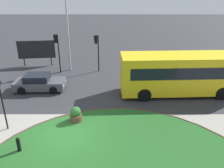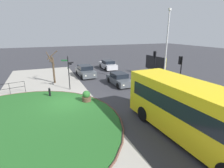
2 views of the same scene
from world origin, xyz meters
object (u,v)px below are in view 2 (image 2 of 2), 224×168
object	(u,v)px
lamppost_tall	(167,46)
street_tree_bare	(53,67)
bus_yellow	(193,112)
car_far_lane	(119,79)
signpost_directional	(69,70)
bollard_foreground	(50,92)
car_near_lane	(108,65)
planter_near_signpost	(86,97)
billboard_left	(155,63)
traffic_light_near	(180,66)
car_trailing	(85,71)
traffic_light_far	(155,60)

from	to	relation	value
lamppost_tall	street_tree_bare	world-z (taller)	lamppost_tall
bus_yellow	car_far_lane	xyz separation A→B (m)	(-11.15, 0.70, -1.07)
signpost_directional	street_tree_bare	bearing A→B (deg)	-156.83
bollard_foreground	bus_yellow	size ratio (longest dim) A/B	0.10
street_tree_bare	car_near_lane	bearing A→B (deg)	120.30
planter_near_signpost	billboard_left	bearing A→B (deg)	117.05
traffic_light_near	lamppost_tall	xyz separation A→B (m)	(-2.74, 0.36, 1.75)
car_near_lane	bus_yellow	bearing A→B (deg)	173.52
car_near_lane	billboard_left	distance (m)	8.04
traffic_light_near	street_tree_bare	distance (m)	13.93
bus_yellow	car_trailing	size ratio (longest dim) A/B	2.15
car_near_lane	lamppost_tall	world-z (taller)	lamppost_tall
bollard_foreground	traffic_light_near	bearing A→B (deg)	74.90
planter_near_signpost	bus_yellow	bearing A→B (deg)	28.72
car_far_lane	lamppost_tall	bearing A→B (deg)	68.79
bus_yellow	street_tree_bare	distance (m)	15.92
billboard_left	planter_near_signpost	xyz separation A→B (m)	(5.66, -11.08, -1.23)
street_tree_bare	billboard_left	bearing A→B (deg)	83.50
lamppost_tall	car_far_lane	bearing A→B (deg)	-109.51
car_trailing	traffic_light_near	xyz separation A→B (m)	(9.66, 7.18, 1.93)
lamppost_tall	car_trailing	bearing A→B (deg)	-132.54
bollard_foreground	car_near_lane	xyz separation A→B (m)	(-9.80, 9.54, 0.21)
bollard_foreground	billboard_left	distance (m)	14.37
car_far_lane	street_tree_bare	xyz separation A→B (m)	(-3.50, -6.92, 1.28)
billboard_left	street_tree_bare	world-z (taller)	street_tree_bare
bus_yellow	bollard_foreground	bearing A→B (deg)	-147.54
traffic_light_near	bollard_foreground	bearing A→B (deg)	76.23
traffic_light_near	billboard_left	xyz separation A→B (m)	(-6.45, 1.79, -0.93)
car_trailing	lamppost_tall	world-z (taller)	lamppost_tall
car_trailing	traffic_light_near	world-z (taller)	traffic_light_near
bollard_foreground	traffic_light_far	world-z (taller)	traffic_light_far
signpost_directional	billboard_left	size ratio (longest dim) A/B	0.93
bus_yellow	car_near_lane	size ratio (longest dim) A/B	2.08
bus_yellow	lamppost_tall	bearing A→B (deg)	147.01
traffic_light_near	billboard_left	bearing A→B (deg)	-14.16
signpost_directional	bollard_foreground	world-z (taller)	signpost_directional
car_near_lane	car_trailing	bearing A→B (deg)	127.79
signpost_directional	traffic_light_near	bearing A→B (deg)	64.33
street_tree_bare	traffic_light_far	bearing A→B (deg)	69.12
bollard_foreground	street_tree_bare	distance (m)	4.95
bus_yellow	billboard_left	bearing A→B (deg)	149.53
traffic_light_far	planter_near_signpost	distance (m)	9.67
car_far_lane	traffic_light_near	world-z (taller)	traffic_light_near
bus_yellow	car_trailing	xyz separation A→B (m)	(-16.36, -2.00, -1.00)
car_far_lane	street_tree_bare	size ratio (longest dim) A/B	1.07
car_near_lane	lamppost_tall	size ratio (longest dim) A/B	0.54
signpost_directional	car_far_lane	bearing A→B (deg)	86.06
street_tree_bare	lamppost_tall	bearing A→B (deg)	66.09
billboard_left	street_tree_bare	xyz separation A→B (m)	(-1.50, -13.20, 0.21)
signpost_directional	bus_yellow	distance (m)	12.54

